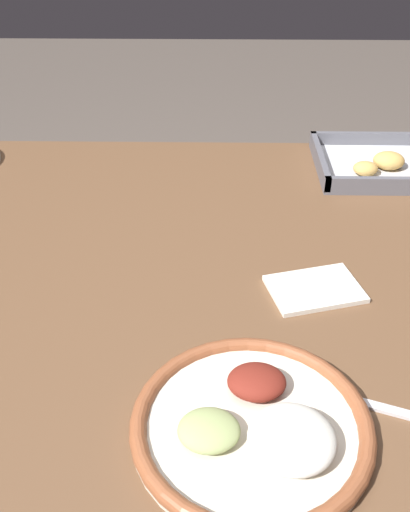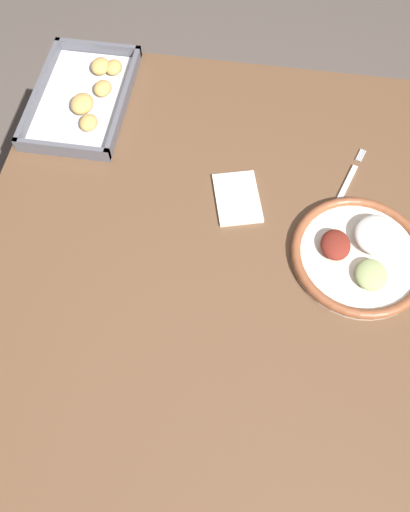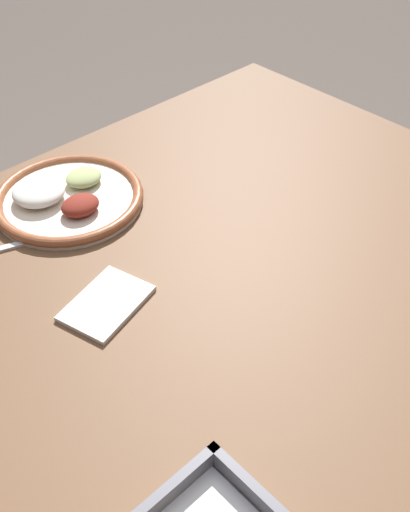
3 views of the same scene
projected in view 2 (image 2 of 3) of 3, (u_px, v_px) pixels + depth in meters
name	position (u px, v px, depth m)	size (l,w,h in m)	color
ground_plane	(204.00, 369.00, 1.63)	(8.00, 8.00, 0.00)	#564C44
dining_table	(203.00, 292.00, 1.08)	(1.23, 0.97, 0.71)	brown
dinner_plate	(361.00, 253.00, 1.01)	(0.28, 0.28, 0.05)	beige
fork	(345.00, 188.00, 1.09)	(0.21, 0.08, 0.00)	silver
baking_tray	(86.00, 96.00, 1.21)	(0.35, 0.22, 0.04)	#595960
napkin	(237.00, 198.00, 1.08)	(0.15, 0.13, 0.01)	silver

